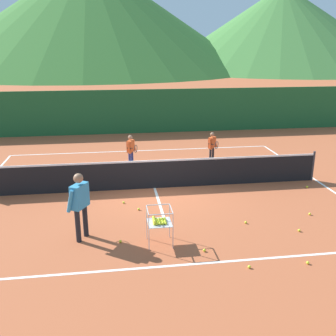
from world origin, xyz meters
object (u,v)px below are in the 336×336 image
tennis_ball_1 (120,241)px  tennis_ball_6 (308,263)px  ball_cart (159,221)px  tennis_ball_2 (139,209)px  tennis_ball_7 (310,214)px  instructor (80,200)px  tennis_ball_4 (249,267)px  tennis_ball_3 (299,230)px  tennis_ball_0 (124,202)px  tennis_net (154,174)px  student_1 (212,145)px  tennis_ball_5 (246,222)px  student_0 (131,148)px  tennis_ball_8 (307,187)px  tennis_ball_9 (204,250)px

tennis_ball_1 → tennis_ball_6: size_ratio=1.00×
ball_cart → tennis_ball_2: size_ratio=13.22×
tennis_ball_2 → tennis_ball_7: bearing=-12.1°
instructor → tennis_ball_4: instructor is taller
tennis_ball_4 → tennis_ball_7: same height
tennis_ball_2 → tennis_ball_3: size_ratio=1.00×
ball_cart → tennis_ball_0: size_ratio=13.22×
tennis_ball_4 → tennis_ball_2: bearing=122.4°
tennis_net → tennis_ball_6: 5.84m
tennis_net → student_1: (2.61, 2.58, 0.25)m
tennis_ball_4 → instructor: bearing=152.7°
tennis_ball_3 → tennis_ball_4: size_ratio=1.00×
tennis_ball_5 → tennis_net: bearing=125.3°
tennis_net → student_0: bearing=105.2°
tennis_ball_6 → tennis_ball_8: size_ratio=1.00×
tennis_ball_1 → tennis_ball_6: same height
tennis_ball_8 → tennis_ball_6: bearing=-117.0°
tennis_ball_3 → tennis_ball_9: 2.70m
student_0 → ball_cart: (0.34, -6.11, -0.19)m
tennis_ball_4 → ball_cart: bearing=143.0°
student_1 → tennis_ball_1: bearing=-121.9°
tennis_net → tennis_ball_3: bearing=-47.6°
tennis_ball_1 → tennis_ball_8: bearing=24.6°
tennis_ball_0 → tennis_ball_5: size_ratio=1.00×
tennis_ball_3 → student_0: bearing=123.4°
tennis_ball_1 → ball_cart: bearing=-10.7°
tennis_ball_2 → tennis_ball_5: (2.77, -1.27, 0.00)m
tennis_net → tennis_ball_1: 3.80m
tennis_ball_5 → tennis_ball_8: bearing=38.2°
tennis_ball_4 → tennis_ball_7: 3.50m
tennis_ball_1 → tennis_ball_6: bearing=-21.0°
tennis_net → tennis_ball_6: size_ratio=164.44×
tennis_ball_1 → tennis_ball_7: same height
student_1 → tennis_ball_2: (-3.26, -4.30, -0.71)m
tennis_ball_0 → tennis_ball_4: same height
tennis_ball_7 → tennis_ball_8: size_ratio=1.00×
ball_cart → instructor: bearing=164.1°
instructor → tennis_ball_0: instructor is taller
tennis_ball_4 → tennis_ball_5: 2.18m
tennis_ball_0 → tennis_ball_7: same height
ball_cart → tennis_ball_8: ball_cart is taller
tennis_ball_7 → tennis_ball_8: same height
tennis_ball_3 → tennis_ball_1: bearing=179.1°
instructor → tennis_ball_6: bearing=-21.0°
student_0 → tennis_ball_8: student_0 is taller
tennis_ball_1 → tennis_ball_3: (4.54, -0.07, 0.00)m
instructor → tennis_ball_1: 1.39m
tennis_ball_3 → tennis_ball_6: bearing=-109.6°
tennis_ball_1 → tennis_ball_7: 5.36m
tennis_ball_8 → tennis_ball_3: bearing=-120.3°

